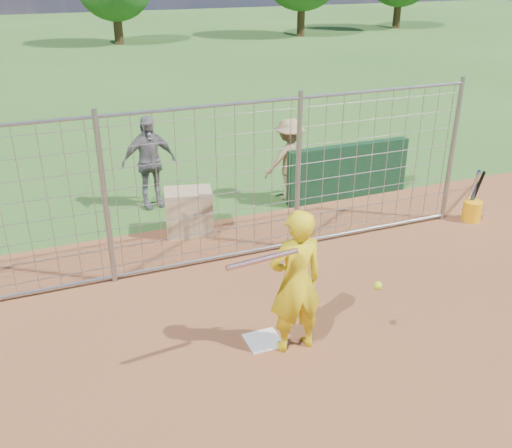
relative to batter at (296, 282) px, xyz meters
name	(u,v)px	position (x,y,z in m)	size (l,w,h in m)	color
ground	(258,332)	(-0.31, 0.44, -0.93)	(100.00, 100.00, 0.00)	#2D591E
home_plate	(263,341)	(-0.31, 0.24, -0.92)	(0.43, 0.43, 0.02)	silver
dugout_wall	(348,171)	(3.09, 4.04, -0.38)	(2.60, 0.20, 1.10)	#11381E
batter	(296,282)	(0.00, 0.00, 0.00)	(0.68, 0.44, 1.86)	yellow
bystander_b	(149,162)	(-0.65, 5.06, -0.03)	(1.05, 0.44, 1.79)	slate
bystander_c	(289,160)	(1.97, 4.42, -0.12)	(1.05, 0.60, 1.63)	#957A51
equipment_bin	(189,212)	(-0.30, 3.63, -0.53)	(0.80, 0.55, 0.80)	tan
equipment_in_play	(292,266)	(-0.19, -0.28, 0.41)	(1.86, 0.32, 0.62)	silver
bucket_with_bats	(472,208)	(4.64, 2.20, -0.68)	(0.34, 0.37, 0.98)	#FCA70D
backstop_fence	(207,189)	(-0.31, 2.44, 0.33)	(9.08, 0.08, 2.60)	gray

